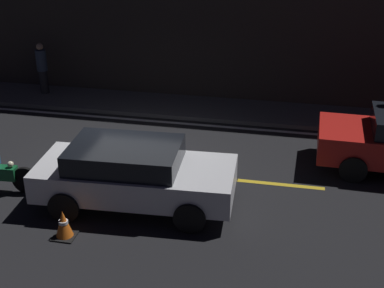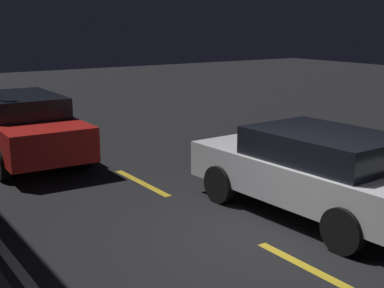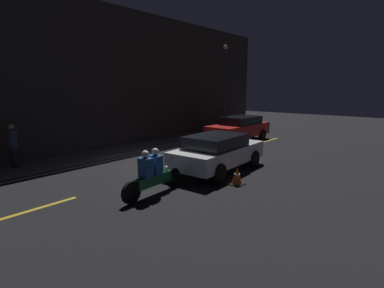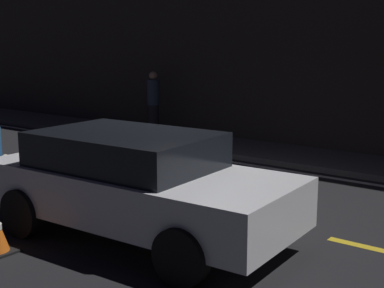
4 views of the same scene
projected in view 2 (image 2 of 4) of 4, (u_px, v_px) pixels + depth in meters
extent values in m
plane|color=black|center=(261.00, 244.00, 7.47)|extent=(56.00, 56.00, 0.00)
cube|color=gold|center=(314.00, 271.00, 6.66)|extent=(2.00, 0.14, 0.01)
cube|color=gold|center=(142.00, 183.00, 10.30)|extent=(2.00, 0.14, 0.01)
cube|color=gold|center=(59.00, 140.00, 13.95)|extent=(2.00, 0.14, 0.01)
cube|color=silver|center=(312.00, 176.00, 8.54)|extent=(4.25, 1.95, 0.61)
cube|color=black|center=(324.00, 146.00, 8.25)|extent=(2.37, 1.68, 0.45)
cylinder|color=black|center=(219.00, 184.00, 9.12)|extent=(0.66, 0.21, 0.65)
cylinder|color=black|center=(289.00, 168.00, 10.11)|extent=(0.66, 0.21, 0.65)
cylinder|color=black|center=(343.00, 231.00, 7.10)|extent=(0.66, 0.21, 0.65)
cube|color=red|center=(25.00, 131.00, 11.88)|extent=(4.45, 1.83, 0.69)
cube|color=black|center=(20.00, 104.00, 11.93)|extent=(2.46, 1.61, 0.44)
cube|color=red|center=(23.00, 108.00, 13.92)|extent=(0.06, 0.20, 0.10)
cylinder|color=black|center=(84.00, 153.00, 11.27)|extent=(0.64, 0.20, 0.64)
cylinder|color=black|center=(2.00, 165.00, 10.39)|extent=(0.64, 0.20, 0.64)
cylinder|color=black|center=(44.00, 131.00, 13.52)|extent=(0.64, 0.20, 0.64)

